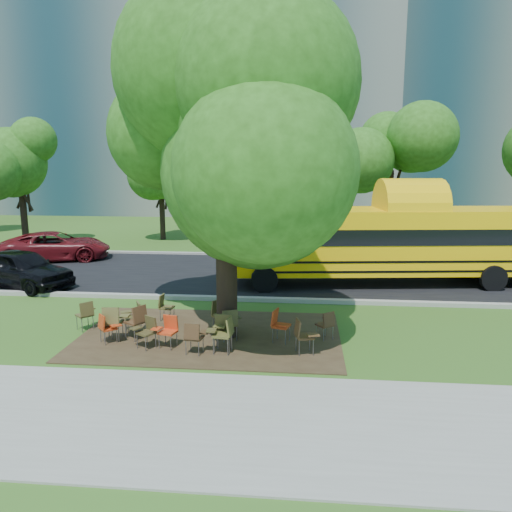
# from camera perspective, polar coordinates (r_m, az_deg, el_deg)

# --- Properties ---
(ground) EXTENTS (160.00, 160.00, 0.00)m
(ground) POSITION_cam_1_polar(r_m,az_deg,el_deg) (14.47, -8.80, -8.21)
(ground) COLOR #325119
(ground) RESTS_ON ground
(sidewalk) EXTENTS (60.00, 4.00, 0.04)m
(sidewalk) POSITION_cam_1_polar(r_m,az_deg,el_deg) (10.09, -16.06, -17.19)
(sidewalk) COLOR gray
(sidewalk) RESTS_ON ground
(dirt_patch) EXTENTS (7.00, 4.50, 0.03)m
(dirt_patch) POSITION_cam_1_polar(r_m,az_deg,el_deg) (13.80, -5.23, -9.02)
(dirt_patch) COLOR #382819
(dirt_patch) RESTS_ON ground
(asphalt_road) EXTENTS (80.00, 8.00, 0.04)m
(asphalt_road) POSITION_cam_1_polar(r_m,az_deg,el_deg) (21.07, -4.15, -2.00)
(asphalt_road) COLOR black
(asphalt_road) RESTS_ON ground
(kerb_near) EXTENTS (80.00, 0.25, 0.14)m
(kerb_near) POSITION_cam_1_polar(r_m,az_deg,el_deg) (17.24, -6.37, -4.78)
(kerb_near) COLOR gray
(kerb_near) RESTS_ON ground
(kerb_far) EXTENTS (80.00, 0.25, 0.14)m
(kerb_far) POSITION_cam_1_polar(r_m,az_deg,el_deg) (25.02, -2.60, 0.18)
(kerb_far) COLOR gray
(kerb_far) RESTS_ON ground
(building_main) EXTENTS (38.00, 16.00, 22.00)m
(building_main) POSITION_cam_1_polar(r_m,az_deg,el_deg) (50.96, -7.97, 17.85)
(building_main) COLOR slate
(building_main) RESTS_ON ground
(bg_tree_0) EXTENTS (5.20, 5.20, 7.18)m
(bg_tree_0) POSITION_cam_1_polar(r_m,az_deg,el_deg) (30.47, -25.43, 9.58)
(bg_tree_0) COLOR black
(bg_tree_0) RESTS_ON ground
(bg_tree_2) EXTENTS (4.80, 4.80, 6.62)m
(bg_tree_2) POSITION_cam_1_polar(r_m,az_deg,el_deg) (30.45, -10.84, 9.74)
(bg_tree_2) COLOR black
(bg_tree_2) RESTS_ON ground
(bg_tree_3) EXTENTS (5.60, 5.60, 7.84)m
(bg_tree_3) POSITION_cam_1_polar(r_m,az_deg,el_deg) (27.62, 15.20, 11.17)
(bg_tree_3) COLOR black
(bg_tree_3) RESTS_ON ground
(main_tree) EXTENTS (7.20, 7.20, 8.89)m
(main_tree) POSITION_cam_1_polar(r_m,az_deg,el_deg) (12.93, -3.56, 13.41)
(main_tree) COLOR black
(main_tree) RESTS_ON ground
(school_bus) EXTENTS (12.10, 3.99, 2.91)m
(school_bus) POSITION_cam_1_polar(r_m,az_deg,el_deg) (19.85, 16.63, 1.66)
(school_bus) COLOR #FFC008
(school_bus) RESTS_ON ground
(chair_0) EXTENTS (0.64, 0.61, 0.97)m
(chair_0) POSITION_cam_1_polar(r_m,az_deg,el_deg) (13.69, -15.99, -7.00)
(chair_0) COLOR brown
(chair_0) RESTS_ON ground
(chair_1) EXTENTS (0.68, 0.54, 0.80)m
(chair_1) POSITION_cam_1_polar(r_m,az_deg,el_deg) (13.57, -16.71, -7.66)
(chair_1) COLOR #AF3512
(chair_1) RESTS_ON ground
(chair_2) EXTENTS (0.64, 0.81, 0.96)m
(chair_2) POSITION_cam_1_polar(r_m,az_deg,el_deg) (13.65, -13.40, -6.95)
(chair_2) COLOR #50321C
(chair_2) RESTS_ON ground
(chair_3) EXTENTS (0.70, 0.55, 0.83)m
(chair_3) POSITION_cam_1_polar(r_m,az_deg,el_deg) (13.01, -12.37, -8.16)
(chair_3) COLOR #43391D
(chair_3) RESTS_ON ground
(chair_4) EXTENTS (0.60, 0.49, 0.84)m
(chair_4) POSITION_cam_1_polar(r_m,az_deg,el_deg) (12.37, -7.04, -8.96)
(chair_4) COLOR #412A17
(chair_4) RESTS_ON ground
(chair_5) EXTENTS (0.60, 0.55, 0.93)m
(chair_5) POSITION_cam_1_polar(r_m,az_deg,el_deg) (12.56, -3.92, -8.34)
(chair_5) COLOR #47401F
(chair_5) RESTS_ON ground
(chair_6) EXTENTS (0.55, 0.66, 0.93)m
(chair_6) POSITION_cam_1_polar(r_m,az_deg,el_deg) (12.40, -3.57, -8.56)
(chair_6) COLOR brown
(chair_6) RESTS_ON ground
(chair_7) EXTENTS (0.64, 0.61, 0.90)m
(chair_7) POSITION_cam_1_polar(r_m,az_deg,el_deg) (12.34, 5.38, -8.80)
(chair_7) COLOR #50351C
(chair_7) RESTS_ON ground
(chair_8) EXTENTS (0.57, 0.72, 0.84)m
(chair_8) POSITION_cam_1_polar(r_m,az_deg,el_deg) (14.83, -18.86, -6.10)
(chair_8) COLOR #4D4321
(chair_8) RESTS_ON ground
(chair_9) EXTENTS (0.73, 0.60, 0.89)m
(chair_9) POSITION_cam_1_polar(r_m,az_deg,el_deg) (14.15, -13.69, -6.51)
(chair_9) COLOR #4A4220
(chair_9) RESTS_ON ground
(chair_10) EXTENTS (0.47, 0.56, 0.81)m
(chair_10) POSITION_cam_1_polar(r_m,az_deg,el_deg) (15.04, -10.36, -5.54)
(chair_10) COLOR #4F4822
(chair_10) RESTS_ON ground
(chair_11) EXTENTS (0.60, 0.69, 0.88)m
(chair_11) POSITION_cam_1_polar(r_m,az_deg,el_deg) (13.21, -2.97, -7.47)
(chair_11) COLOR #413E1C
(chair_11) RESTS_ON ground
(chair_12) EXTENTS (0.54, 0.69, 0.89)m
(chair_12) POSITION_cam_1_polar(r_m,az_deg,el_deg) (13.09, 2.66, -7.62)
(chair_12) COLOR #AC3512
(chair_12) RESTS_ON ground
(chair_13) EXTENTS (0.53, 0.67, 0.80)m
(chair_13) POSITION_cam_1_polar(r_m,az_deg,el_deg) (13.42, 8.08, -7.51)
(chair_13) COLOR #452918
(chair_13) RESTS_ON ground
(chair_14) EXTENTS (0.60, 0.77, 0.90)m
(chair_14) POSITION_cam_1_polar(r_m,az_deg,el_deg) (13.94, -4.14, -6.45)
(chair_14) COLOR #504A22
(chair_14) RESTS_ON ground
(chair_15) EXTENTS (0.63, 0.49, 0.84)m
(chair_15) POSITION_cam_1_polar(r_m,az_deg,el_deg) (12.95, -10.05, -8.14)
(chair_15) COLOR red
(chair_15) RESTS_ON ground
(black_car) EXTENTS (4.58, 3.14, 1.45)m
(black_car) POSITION_cam_1_polar(r_m,az_deg,el_deg) (20.62, -25.23, -1.31)
(black_car) COLOR black
(black_car) RESTS_ON ground
(bg_car_red) EXTENTS (5.45, 3.77, 1.38)m
(bg_car_red) POSITION_cam_1_polar(r_m,az_deg,el_deg) (25.58, -21.94, 1.05)
(bg_car_red) COLOR #5D1015
(bg_car_red) RESTS_ON ground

